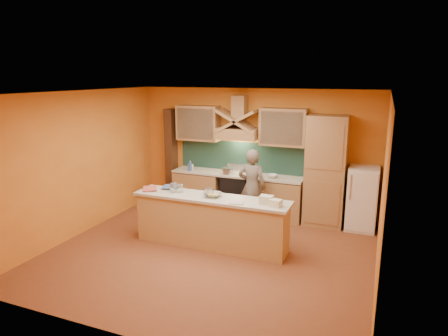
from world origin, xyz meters
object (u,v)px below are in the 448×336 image
at_px(mixing_bowl, 213,195).
at_px(fridge, 362,199).
at_px(person, 252,187).
at_px(kitchen_scale, 209,192).
at_px(stove, 237,194).

bearing_deg(mixing_bowl, fridge, 37.29).
bearing_deg(person, mixing_bowl, 75.52).
xyz_separation_m(kitchen_scale, mixing_bowl, (0.11, -0.08, -0.02)).
distance_m(stove, mixing_bowl, 1.97).
xyz_separation_m(stove, person, (0.54, -0.56, 0.36)).
distance_m(fridge, kitchen_scale, 3.17).
height_order(stove, mixing_bowl, mixing_bowl).
xyz_separation_m(fridge, person, (-2.16, -0.56, 0.16)).
distance_m(person, kitchen_scale, 1.33).
height_order(fridge, mixing_bowl, fridge).
bearing_deg(kitchen_scale, person, 50.07).
bearing_deg(stove, person, -46.16).
relative_size(person, kitchen_scale, 12.57).
distance_m(stove, kitchen_scale, 1.89).
height_order(person, mixing_bowl, person).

